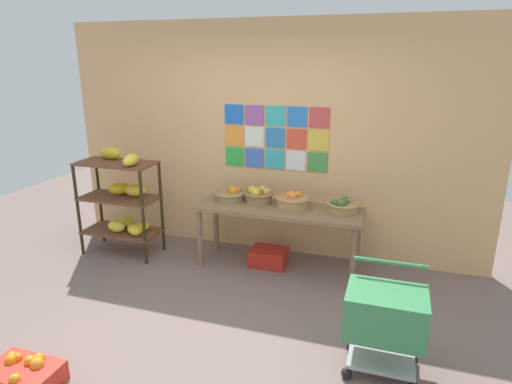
# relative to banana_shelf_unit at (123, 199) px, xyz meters

# --- Properties ---
(ground) EXTENTS (9.74, 9.74, 0.00)m
(ground) POSITION_rel_banana_shelf_unit_xyz_m (1.56, -1.26, -0.67)
(ground) COLOR #75615A
(back_wall_with_art) EXTENTS (4.96, 0.07, 2.65)m
(back_wall_with_art) POSITION_rel_banana_shelf_unit_xyz_m (1.56, 0.64, 0.66)
(back_wall_with_art) COLOR #E4AE72
(back_wall_with_art) RESTS_ON ground
(banana_shelf_unit) EXTENTS (0.90, 0.51, 1.24)m
(banana_shelf_unit) POSITION_rel_banana_shelf_unit_xyz_m (0.00, 0.00, 0.00)
(banana_shelf_unit) COLOR #2F2712
(banana_shelf_unit) RESTS_ON ground
(display_table) EXTENTS (1.79, 0.58, 0.70)m
(display_table) POSITION_rel_banana_shelf_unit_xyz_m (1.82, 0.17, -0.05)
(display_table) COLOR olive
(display_table) RESTS_ON ground
(fruit_basket_centre) EXTENTS (0.34, 0.34, 0.14)m
(fruit_basket_centre) POSITION_rel_banana_shelf_unit_xyz_m (2.49, 0.27, 0.09)
(fruit_basket_centre) COLOR #AD854E
(fruit_basket_centre) RESTS_ON display_table
(fruit_basket_left) EXTENTS (0.35, 0.35, 0.15)m
(fruit_basket_left) POSITION_rel_banana_shelf_unit_xyz_m (1.24, 0.26, 0.09)
(fruit_basket_left) COLOR #9A7C50
(fruit_basket_left) RESTS_ON display_table
(fruit_basket_back_right) EXTENTS (0.37, 0.37, 0.17)m
(fruit_basket_back_right) POSITION_rel_banana_shelf_unit_xyz_m (1.96, 0.22, 0.11)
(fruit_basket_back_right) COLOR #B07F4E
(fruit_basket_back_right) RESTS_ON display_table
(fruit_basket_back_left) EXTENTS (0.32, 0.32, 0.18)m
(fruit_basket_back_left) POSITION_rel_banana_shelf_unit_xyz_m (1.57, 0.27, 0.12)
(fruit_basket_back_left) COLOR #986F4C
(fruit_basket_back_left) RESTS_ON display_table
(produce_crate_under_table) EXTENTS (0.40, 0.30, 0.19)m
(produce_crate_under_table) POSITION_rel_banana_shelf_unit_xyz_m (1.71, 0.18, -0.57)
(produce_crate_under_table) COLOR red
(produce_crate_under_table) RESTS_ON ground
(orange_crate_foreground) EXTENTS (0.50, 0.33, 0.21)m
(orange_crate_foreground) POSITION_rel_banana_shelf_unit_xyz_m (0.61, -2.18, -0.58)
(orange_crate_foreground) COLOR red
(orange_crate_foreground) RESTS_ON ground
(shopping_cart) EXTENTS (0.56, 0.45, 0.79)m
(shopping_cart) POSITION_rel_banana_shelf_unit_xyz_m (3.00, -1.24, -0.21)
(shopping_cart) COLOR black
(shopping_cart) RESTS_ON ground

